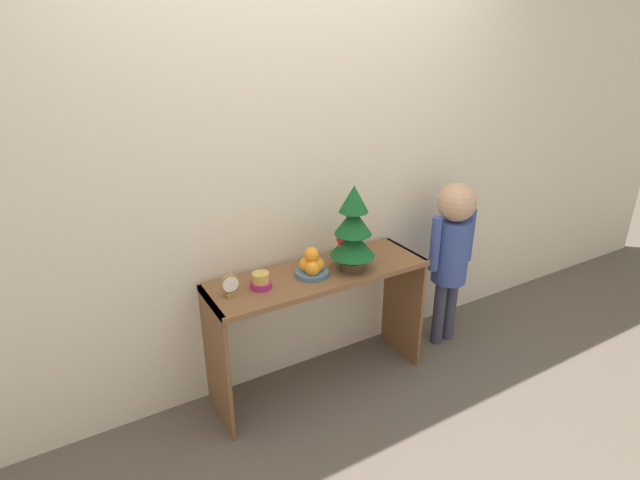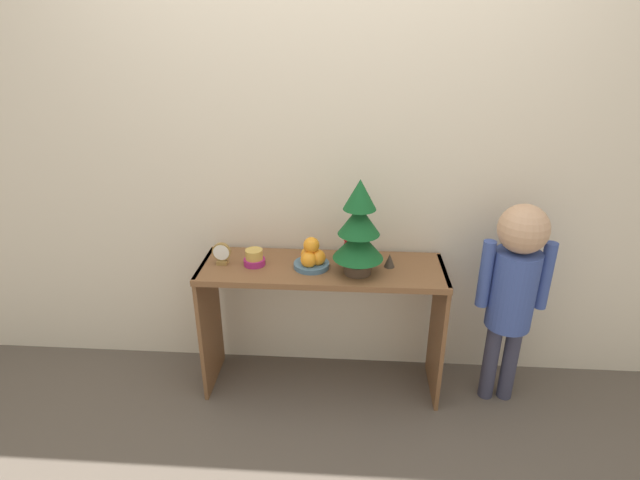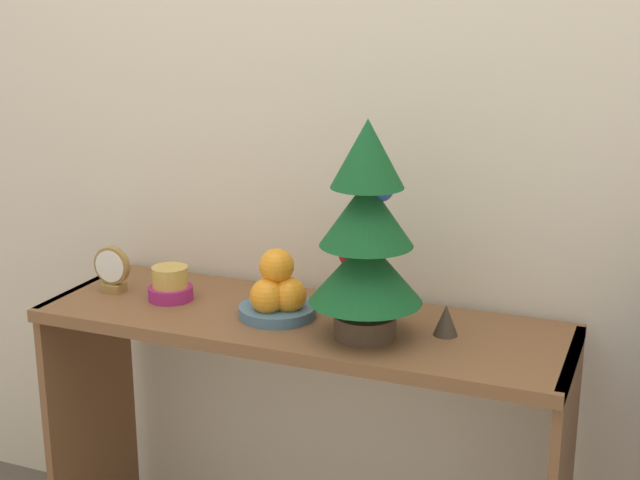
# 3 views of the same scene
# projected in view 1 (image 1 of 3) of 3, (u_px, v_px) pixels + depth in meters

# --- Properties ---
(ground_plane) EXTENTS (12.00, 12.00, 0.00)m
(ground_plane) POSITION_uv_depth(u_px,v_px,m) (337.00, 401.00, 2.79)
(ground_plane) COLOR brown
(back_wall) EXTENTS (7.00, 0.05, 2.50)m
(back_wall) POSITION_uv_depth(u_px,v_px,m) (296.00, 166.00, 2.65)
(back_wall) COLOR beige
(back_wall) RESTS_ON ground_plane
(console_table) EXTENTS (1.22, 0.39, 0.72)m
(console_table) POSITION_uv_depth(u_px,v_px,m) (319.00, 298.00, 2.73)
(console_table) COLOR brown
(console_table) RESTS_ON ground_plane
(mini_tree) EXTENTS (0.24, 0.24, 0.47)m
(mini_tree) POSITION_uv_depth(u_px,v_px,m) (353.00, 229.00, 2.61)
(mini_tree) COLOR #4C3828
(mini_tree) RESTS_ON console_table
(fruit_bowl) EXTENTS (0.18, 0.18, 0.16)m
(fruit_bowl) POSITION_uv_depth(u_px,v_px,m) (312.00, 266.00, 2.61)
(fruit_bowl) COLOR #476B84
(fruit_bowl) RESTS_ON console_table
(singing_bowl) EXTENTS (0.11, 0.11, 0.08)m
(singing_bowl) POSITION_uv_depth(u_px,v_px,m) (261.00, 281.00, 2.49)
(singing_bowl) COLOR #9E2366
(singing_bowl) RESTS_ON console_table
(desk_clock) EXTENTS (0.09, 0.04, 0.11)m
(desk_clock) POSITION_uv_depth(u_px,v_px,m) (230.00, 286.00, 2.40)
(desk_clock) COLOR olive
(desk_clock) RESTS_ON console_table
(figurine) EXTENTS (0.05, 0.05, 0.07)m
(figurine) POSITION_uv_depth(u_px,v_px,m) (368.00, 252.00, 2.82)
(figurine) COLOR #382D23
(figurine) RESTS_ON console_table
(child_figure) EXTENTS (0.34, 0.23, 1.08)m
(child_figure) POSITION_uv_depth(u_px,v_px,m) (452.00, 244.00, 3.08)
(child_figure) COLOR #38384C
(child_figure) RESTS_ON ground_plane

